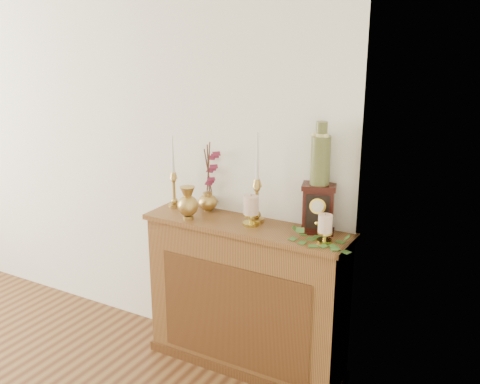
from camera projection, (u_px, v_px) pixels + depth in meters
The scene contains 10 objects.
console_shelf at pixel (246, 301), 3.36m from camera, with size 1.24×0.34×0.93m.
candlestick_left at pixel (174, 184), 3.47m from camera, with size 0.08×0.08×0.45m.
candlestick_center at pixel (257, 193), 3.20m from camera, with size 0.09×0.09×0.52m.
bud_vase at pixel (188, 203), 3.26m from camera, with size 0.12×0.12×0.20m.
ginger_jar at pixel (212, 179), 3.40m from camera, with size 0.18×0.19×0.44m.
pillar_candle_left at pixel (251, 209), 3.17m from camera, with size 0.10×0.10×0.18m.
pillar_candle_right at pixel (325, 227), 2.92m from camera, with size 0.08×0.08×0.16m.
ivy_garland at pixel (324, 241), 2.94m from camera, with size 0.38×0.19×0.08m.
mantel_clock at pixel (318, 209), 3.06m from camera, with size 0.21×0.18×0.27m.
ceramic_vase at pixel (321, 157), 2.97m from camera, with size 0.11×0.11×0.34m.
Camera 1 is at (2.86, -0.55, 2.05)m, focal length 42.00 mm.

